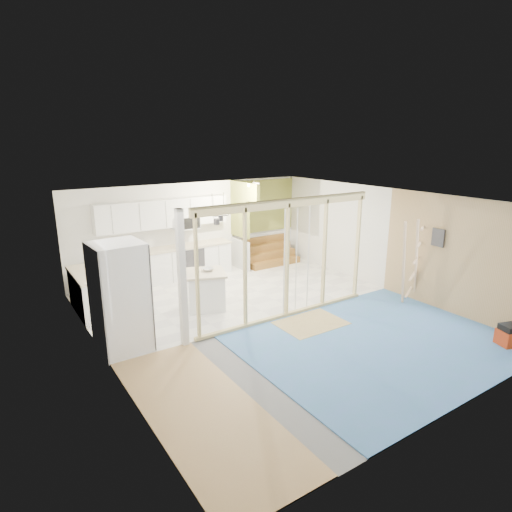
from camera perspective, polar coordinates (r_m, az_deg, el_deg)
room at (r=8.88m, az=2.64°, el=-0.77°), size 7.01×8.01×2.61m
floor_overlays at (r=9.41m, az=2.69°, el=-8.18°), size 7.00×8.00×0.03m
stud_frame at (r=8.66m, az=1.37°, el=0.82°), size 4.66×0.14×2.60m
base_cabinets at (r=11.29m, az=-14.29°, el=-2.08°), size 4.45×2.24×0.93m
upper_cabinets at (r=11.65m, az=-11.92°, el=5.45°), size 3.60×0.41×0.85m
green_partition at (r=13.01m, az=0.43°, el=2.88°), size 2.25×1.51×2.60m
pot_rack at (r=10.12m, az=-5.06°, el=5.26°), size 0.52×0.52×0.72m
sheathing_panel at (r=10.12m, az=25.86°, el=-0.30°), size 0.02×4.00×2.60m
electrical_panel at (r=10.31m, az=23.12°, el=2.28°), size 0.04×0.30×0.40m
ceiling_light at (r=11.85m, az=-0.38°, el=9.47°), size 0.32×0.32×0.08m
fridge at (r=8.07m, az=-17.59°, el=-5.33°), size 0.93×0.90×2.03m
island at (r=9.82m, az=-6.77°, el=-4.57°), size 1.14×1.14×0.87m
bowl at (r=9.76m, az=-6.44°, el=-1.76°), size 0.30×0.30×0.06m
soap_bottle_a at (r=11.47m, az=-14.71°, el=1.33°), size 0.15×0.15×0.30m
soap_bottle_b at (r=11.67m, az=-10.50°, el=1.50°), size 0.10×0.10×0.17m
toolbox at (r=9.46m, az=30.83°, el=-9.09°), size 0.53×0.46×0.42m
ladder at (r=10.49m, az=20.04°, el=-0.67°), size 1.06×0.23×2.02m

